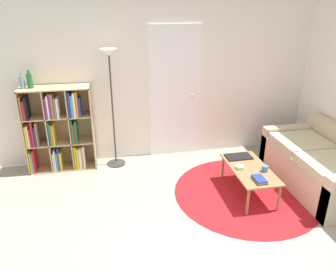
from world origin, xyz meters
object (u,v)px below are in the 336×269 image
laptop (239,157)px  bottle_left (22,82)px  coffee_table (250,171)px  bowl (240,167)px  bottle_middle (30,81)px  cup (265,169)px  floor_lamp (110,78)px  couch (323,166)px  bookshelf (58,129)px

laptop → bottle_left: size_ratio=1.64×
coffee_table → bottle_left: 3.32m
bowl → bottle_middle: 3.10m
cup → bottle_left: size_ratio=0.37×
bottle_middle → floor_lamp: bearing=-3.4°
coffee_table → bottle_middle: 3.24m
couch → bottle_middle: size_ratio=6.71×
bookshelf → coffee_table: 2.82m
bowl → cup: 0.31m
cup → couch: bearing=8.2°
coffee_table → laptop: (-0.03, 0.32, 0.05)m
bookshelf → couch: bearing=-18.6°
bowl → couch: bearing=0.3°
couch → laptop: (-1.11, 0.30, 0.10)m
cup → bottle_middle: (-2.95, 1.37, 0.95)m
bookshelf → bottle_middle: size_ratio=5.03×
bowl → bottle_middle: bottle_middle is taller
couch → cup: bearing=-171.8°
bottle_left → bottle_middle: size_ratio=0.86×
laptop → cup: (0.18, -0.44, 0.03)m
bowl → cup: cup is taller
couch → bowl: bearing=-179.7°
bowl → laptop: bearing=70.9°
coffee_table → bowl: (-0.13, 0.01, 0.06)m
floor_lamp → bottle_middle: (-1.10, 0.06, -0.01)m
coffee_table → bottle_middle: (-2.81, 1.25, 1.04)m
bowl → bottle_left: bearing=156.0°
cup → bowl: bearing=155.5°
bookshelf → couch: size_ratio=0.75×
bottle_left → laptop: bearing=-17.8°
bottle_middle → bowl: bearing=-24.9°
bookshelf → coffee_table: bookshelf is taller
couch → bottle_left: (-4.00, 1.23, 1.07)m
coffee_table → bowl: bearing=174.2°
bookshelf → couch: 3.82m
bowl → bottle_left: bottle_left is taller
bowl → cup: bearing=-24.5°
bookshelf → bottle_left: size_ratio=5.84×
laptop → couch: bearing=-15.2°
bookshelf → floor_lamp: floor_lamp is taller
bottle_left → bowl: bearing=-24.0°
cup → bookshelf: bearing=153.2°
bookshelf → bottle_middle: bottle_middle is taller
cup → bottle_left: bottle_left is taller
couch → floor_lamp: bearing=157.3°
couch → cup: (-0.94, -0.14, 0.13)m
bookshelf → bottle_left: bearing=177.6°
bottle_left → couch: bearing=-17.1°
floor_lamp → bottle_middle: size_ratio=7.08×
floor_lamp → laptop: bearing=-27.3°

